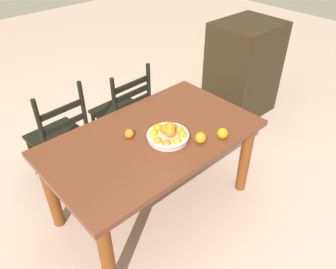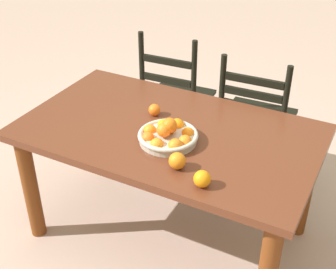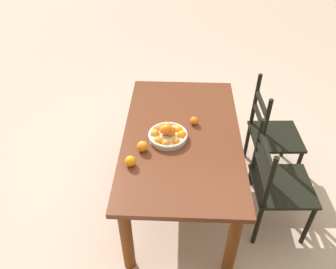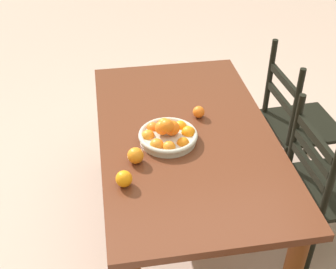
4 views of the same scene
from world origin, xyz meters
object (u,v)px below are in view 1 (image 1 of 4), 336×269
orange_loose_0 (129,134)px  cabinet (243,69)px  chair_near_window (124,113)px  orange_loose_2 (201,138)px  dining_table (153,148)px  chair_by_cabinet (60,138)px  fruit_bowl (168,135)px  orange_loose_1 (222,133)px

orange_loose_0 → cabinet: bearing=11.5°
chair_near_window → orange_loose_2: (-0.06, -1.02, 0.30)m
dining_table → chair_by_cabinet: size_ratio=1.62×
fruit_bowl → orange_loose_2: size_ratio=3.80×
chair_by_cabinet → cabinet: size_ratio=0.91×
dining_table → chair_near_window: chair_near_window is taller
orange_loose_0 → dining_table: bearing=-35.2°
fruit_bowl → orange_loose_0: bearing=133.1°
orange_loose_1 → dining_table: bearing=134.5°
dining_table → orange_loose_0: orange_loose_0 is taller
chair_near_window → chair_by_cabinet: 0.63m
cabinet → orange_loose_0: (-1.87, -0.38, 0.23)m
orange_loose_0 → orange_loose_1: size_ratio=0.85×
orange_loose_0 → orange_loose_2: (0.33, -0.38, 0.01)m
dining_table → chair_by_cabinet: 0.91m
dining_table → orange_loose_2: size_ratio=19.50×
orange_loose_1 → orange_loose_2: (-0.15, 0.07, 0.00)m
dining_table → orange_loose_2: orange_loose_2 is taller
fruit_bowl → dining_table: bearing=116.8°
chair_by_cabinet → orange_loose_1: chair_by_cabinet is taller
chair_near_window → orange_loose_2: chair_near_window is taller
cabinet → orange_loose_0: 1.92m
dining_table → orange_loose_1: bearing=-45.5°
dining_table → orange_loose_1: orange_loose_1 is taller
fruit_bowl → orange_loose_2: (0.14, -0.18, 0.00)m
chair_near_window → dining_table: bearing=68.2°
chair_near_window → chair_by_cabinet: chair_by_cabinet is taller
cabinet → orange_loose_2: cabinet is taller
chair_near_window → orange_loose_0: 0.80m
chair_near_window → fruit_bowl: 0.91m
cabinet → orange_loose_2: size_ratio=13.25×
chair_by_cabinet → cabinet: (2.10, -0.34, 0.09)m
cabinet → orange_loose_1: (-1.39, -0.83, 0.24)m
orange_loose_1 → orange_loose_2: 0.17m
dining_table → orange_loose_0: bearing=144.8°
fruit_bowl → orange_loose_0: size_ratio=4.63×
dining_table → fruit_bowl: 0.19m
chair_near_window → orange_loose_1: chair_near_window is taller
chair_near_window → orange_loose_2: 1.06m
chair_near_window → orange_loose_0: chair_near_window is taller
chair_near_window → orange_loose_0: (-0.39, -0.64, 0.29)m
chair_by_cabinet → orange_loose_1: (0.71, -1.17, 0.33)m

